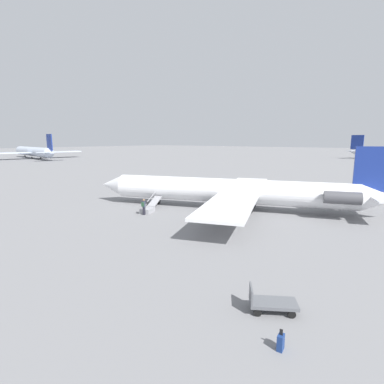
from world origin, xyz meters
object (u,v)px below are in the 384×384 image
Objects in this scene: airplane_main at (237,191)px; passenger at (144,206)px; airplane_far_left at (34,152)px; suitcase at (281,342)px; luggage_cart at (271,303)px; boarding_stairs at (149,208)px.

passenger is at bearing 30.71° from airplane_main.
airplane_far_left reaches higher than suitcase.
airplane_main is 21.09m from luggage_cart.
airplane_far_left is at bearing -21.38° from suitcase.
luggage_cart is 2.65m from suitcase.
boarding_stairs is at bearing -32.24° from suitcase.
airplane_main is 8.04× the size of boarding_stairs.
airplane_main reaches higher than passenger.
airplane_far_left reaches higher than airplane_main.
luggage_cart is (-128.28, 48.50, -2.55)m from airplane_far_left.
luggage_cart is (-19.01, 10.60, 0.08)m from boarding_stairs.
boarding_stairs reaches higher than suitcase.
airplane_main is 23.74m from suitcase.
airplane_far_left is at bearing -52.71° from luggage_cart.
luggage_cart is 2.78× the size of suitcase.
luggage_cart is at bearing -136.78° from passenger.
passenger is (6.75, 8.29, -1.20)m from airplane_main.
airplane_far_left reaches higher than luggage_cart.
boarding_stairs is 1.64m from passenger.
passenger is at bearing -30.14° from suitcase.
boarding_stairs is at bearing 170.23° from airplane_far_left.
airplane_main reaches higher than boarding_stairs.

